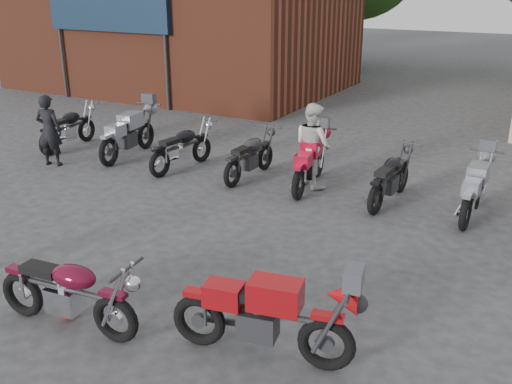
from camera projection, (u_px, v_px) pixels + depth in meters
The scene contains 14 objects.
ground at pixel (118, 306), 7.49m from camera, with size 90.00×90.00×0.00m, color #353538.
brick_building at pixel (183, 34), 22.34m from camera, with size 12.00×8.00×4.00m, color brown.
vintage_motorcycle at pixel (68, 288), 6.80m from camera, with size 1.95×0.64×1.13m, color #550A1F, non-canonical shape.
sportbike at pixel (264, 312), 6.26m from camera, with size 2.05×0.68×1.19m, color #A20D13, non-canonical shape.
helmet at pixel (69, 311), 7.17m from camera, with size 0.23×0.23×0.21m, color #B21913.
person_dark at pixel (49, 130), 12.87m from camera, with size 0.60×0.39×1.63m, color black.
person_light at pixel (313, 145), 11.58m from camera, with size 0.84×0.65×1.72m, color silver.
row_bike_0 at pixel (68, 126), 14.29m from camera, with size 1.94×0.64×1.12m, color black, non-canonical shape.
row_bike_1 at pixel (128, 131), 13.55m from camera, with size 2.15×0.71×1.25m, color gray, non-canonical shape.
row_bike_2 at pixel (182, 145), 12.69m from camera, with size 1.90×0.63×1.10m, color black, non-canonical shape.
row_bike_3 at pixel (250, 154), 12.12m from camera, with size 1.85×0.61×1.08m, color #262729, non-canonical shape.
row_bike_4 at pixel (310, 160), 11.55m from camera, with size 2.02×0.67×1.17m, color red, non-canonical shape.
row_bike_5 at pixel (391, 175), 10.76m from camera, with size 1.90×0.63×1.10m, color black, non-canonical shape.
row_bike_6 at pixel (475, 186), 10.14m from camera, with size 1.94×0.64×1.12m, color gray, non-canonical shape.
Camera 1 is at (4.73, -4.79, 4.03)m, focal length 40.00 mm.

